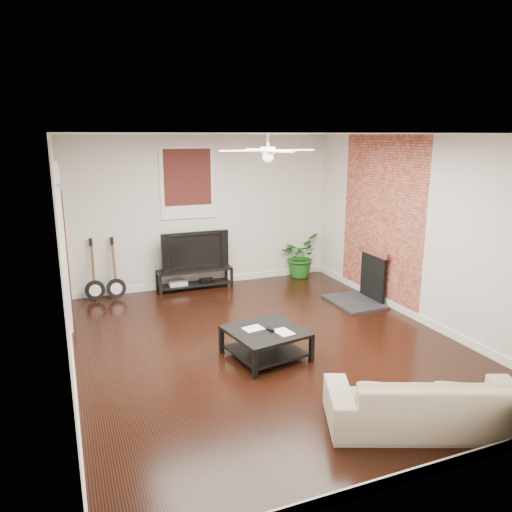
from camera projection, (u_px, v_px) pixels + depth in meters
The scene contains 13 objects.
room at pixel (267, 244), 6.42m from camera, with size 5.01×6.01×2.81m.
brick_accent at pixel (381, 220), 8.22m from camera, with size 0.02×2.20×2.80m, color brown.
fireplace at pixel (363, 276), 8.34m from camera, with size 0.80×1.10×0.92m, color black.
window_back at pixel (188, 183), 8.86m from camera, with size 1.00×0.06×1.30m, color #3E1410.
door_left at pixel (64, 242), 7.28m from camera, with size 0.08×1.00×2.50m, color white.
tv_stand at pixel (195, 279), 9.12m from camera, with size 1.38×0.37×0.39m, color black.
tv at pixel (194, 250), 9.01m from camera, with size 1.24×0.16×0.71m, color black.
coffee_table at pixel (266, 343), 6.31m from camera, with size 0.89×0.89×0.37m, color black.
sofa at pixel (426, 400), 4.79m from camera, with size 1.91×0.75×0.56m, color tan.
potted_plant at pixel (299, 256), 9.88m from camera, with size 0.78×0.67×0.86m, color #1C611B.
guitar_left at pixel (93, 271), 8.37m from camera, with size 0.34×0.24×1.09m, color black, non-canonical shape.
guitar_right at pixel (115, 269), 8.47m from camera, with size 0.34×0.24×1.09m, color black, non-canonical shape.
ceiling_fan at pixel (268, 150), 6.14m from camera, with size 1.24×1.24×0.32m, color white, non-canonical shape.
Camera 1 is at (-2.47, -5.77, 2.79)m, focal length 34.54 mm.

